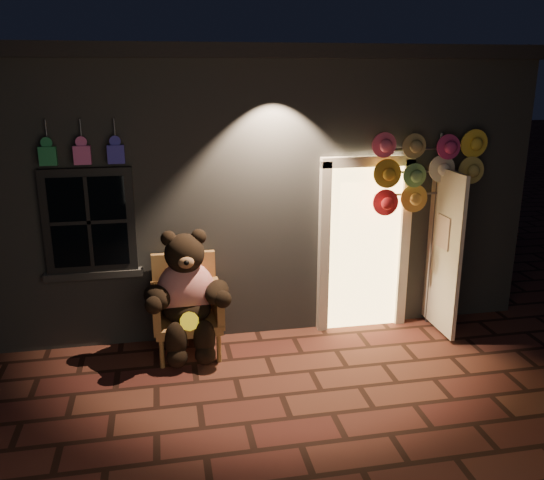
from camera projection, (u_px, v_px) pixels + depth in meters
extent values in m
plane|color=#592F22|center=(282.00, 395.00, 5.85)|extent=(60.00, 60.00, 0.00)
cube|color=slate|center=(230.00, 170.00, 9.15)|extent=(7.00, 5.00, 3.30)
cube|color=black|center=(228.00, 56.00, 8.66)|extent=(7.30, 5.30, 0.16)
cube|color=black|center=(89.00, 221.00, 6.44)|extent=(1.00, 0.10, 1.20)
cube|color=black|center=(89.00, 222.00, 6.41)|extent=(0.82, 0.06, 1.02)
cube|color=slate|center=(94.00, 274.00, 6.61)|extent=(1.10, 0.14, 0.08)
cube|color=#FFCD72|center=(363.00, 247.00, 7.19)|extent=(0.92, 0.10, 2.10)
cube|color=beige|center=(324.00, 250.00, 7.06)|extent=(0.12, 0.12, 2.20)
cube|color=beige|center=(403.00, 246.00, 7.25)|extent=(0.12, 0.12, 2.20)
cube|color=beige|center=(368.00, 161.00, 6.85)|extent=(1.16, 0.12, 0.12)
cube|color=beige|center=(444.00, 252.00, 7.00)|extent=(0.05, 0.80, 2.00)
cube|color=#24854B|center=(48.00, 156.00, 6.08)|extent=(0.18, 0.07, 0.20)
cylinder|color=#59595E|center=(46.00, 132.00, 6.07)|extent=(0.02, 0.02, 0.25)
cube|color=#DE5BA6|center=(82.00, 155.00, 6.15)|extent=(0.18, 0.07, 0.20)
cylinder|color=#59595E|center=(81.00, 131.00, 6.13)|extent=(0.02, 0.02, 0.25)
cube|color=#3A34B6|center=(116.00, 154.00, 6.21)|extent=(0.18, 0.07, 0.20)
cylinder|color=#59595E|center=(115.00, 130.00, 6.20)|extent=(0.02, 0.02, 0.25)
cube|color=#A1803E|center=(188.00, 322.00, 6.62)|extent=(0.76, 0.71, 0.11)
cube|color=#A1803E|center=(184.00, 282.00, 6.81)|extent=(0.74, 0.11, 0.74)
cube|color=#A1803E|center=(156.00, 308.00, 6.47)|extent=(0.10, 0.63, 0.42)
cube|color=#A1803E|center=(217.00, 303.00, 6.62)|extent=(0.10, 0.63, 0.42)
cylinder|color=#A1803E|center=(162.00, 354.00, 6.34)|extent=(0.05, 0.05, 0.34)
cylinder|color=#A1803E|center=(219.00, 348.00, 6.48)|extent=(0.05, 0.05, 0.34)
cylinder|color=#A1803E|center=(160.00, 331.00, 6.89)|extent=(0.05, 0.05, 0.34)
cylinder|color=#A1803E|center=(212.00, 326.00, 7.03)|extent=(0.05, 0.05, 0.34)
ellipsoid|color=red|center=(186.00, 290.00, 6.56)|extent=(0.68, 0.55, 0.69)
ellipsoid|color=black|center=(187.00, 309.00, 6.54)|extent=(0.56, 0.48, 0.33)
sphere|color=black|center=(184.00, 253.00, 6.38)|extent=(0.46, 0.46, 0.45)
sphere|color=black|center=(169.00, 238.00, 6.33)|extent=(0.17, 0.17, 0.17)
sphere|color=black|center=(199.00, 237.00, 6.40)|extent=(0.17, 0.17, 0.17)
ellipsoid|color=#966A44|center=(186.00, 262.00, 6.20)|extent=(0.18, 0.13, 0.14)
ellipsoid|color=black|center=(157.00, 297.00, 6.28)|extent=(0.40, 0.52, 0.25)
ellipsoid|color=black|center=(217.00, 292.00, 6.42)|extent=(0.38, 0.51, 0.25)
ellipsoid|color=black|center=(176.00, 341.00, 6.30)|extent=(0.25, 0.25, 0.43)
ellipsoid|color=black|center=(204.00, 338.00, 6.37)|extent=(0.25, 0.25, 0.43)
sphere|color=black|center=(177.00, 357.00, 6.30)|extent=(0.23, 0.23, 0.23)
sphere|color=black|center=(205.00, 354.00, 6.36)|extent=(0.23, 0.23, 0.23)
cylinder|color=yellow|center=(189.00, 321.00, 6.28)|extent=(0.22, 0.09, 0.21)
cylinder|color=#59595E|center=(434.00, 232.00, 7.21)|extent=(0.04, 0.04, 2.45)
cylinder|color=#59595E|center=(420.00, 149.00, 6.85)|extent=(1.09, 0.03, 0.03)
cylinder|color=#59595E|center=(419.00, 172.00, 6.92)|extent=(1.09, 0.03, 0.03)
cylinder|color=#59595E|center=(417.00, 194.00, 7.00)|extent=(1.09, 0.03, 0.03)
cylinder|color=#E65075|center=(385.00, 147.00, 6.69)|extent=(0.31, 0.11, 0.31)
cylinder|color=#978251|center=(416.00, 146.00, 6.73)|extent=(0.31, 0.11, 0.31)
cylinder|color=#C9306F|center=(446.00, 146.00, 6.77)|extent=(0.31, 0.11, 0.31)
cylinder|color=yellow|center=(471.00, 144.00, 6.89)|extent=(0.31, 0.11, 0.31)
cylinder|color=gold|center=(385.00, 174.00, 6.75)|extent=(0.31, 0.11, 0.31)
cylinder|color=#6BA45C|center=(415.00, 174.00, 6.79)|extent=(0.31, 0.11, 0.31)
cylinder|color=beige|center=(441.00, 172.00, 6.92)|extent=(0.31, 0.11, 0.31)
cylinder|color=#DBC35C|center=(470.00, 171.00, 6.95)|extent=(0.31, 0.11, 0.31)
cylinder|color=red|center=(384.00, 201.00, 6.82)|extent=(0.31, 0.11, 0.31)
cylinder|color=#C08F3E|center=(411.00, 199.00, 6.94)|extent=(0.31, 0.11, 0.31)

